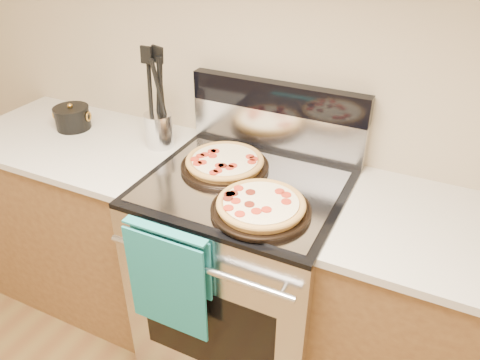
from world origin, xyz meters
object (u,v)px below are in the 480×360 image
at_px(range_body, 244,274).
at_px(utensil_crock, 159,130).
at_px(pepperoni_pizza_back, 225,163).
at_px(saucepan, 73,119).
at_px(pepperoni_pizza_front, 261,206).

xyz_separation_m(range_body, utensil_crock, (-0.48, 0.14, 0.54)).
relative_size(range_body, pepperoni_pizza_back, 2.58).
relative_size(pepperoni_pizza_back, utensil_crock, 2.30).
bearing_deg(saucepan, utensil_crock, 3.45).
bearing_deg(utensil_crock, pepperoni_pizza_back, -12.09).
bearing_deg(range_body, utensil_crock, 164.20).
height_order(pepperoni_pizza_back, pepperoni_pizza_front, same).
relative_size(range_body, saucepan, 5.66).
height_order(pepperoni_pizza_front, saucepan, saucepan).
bearing_deg(range_body, pepperoni_pizza_back, 153.58).
distance_m(range_body, utensil_crock, 0.73).
distance_m(range_body, pepperoni_pizza_front, 0.54).
bearing_deg(saucepan, pepperoni_pizza_back, -3.37).
distance_m(range_body, saucepan, 1.09).
xyz_separation_m(utensil_crock, saucepan, (-0.47, -0.03, -0.03)).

